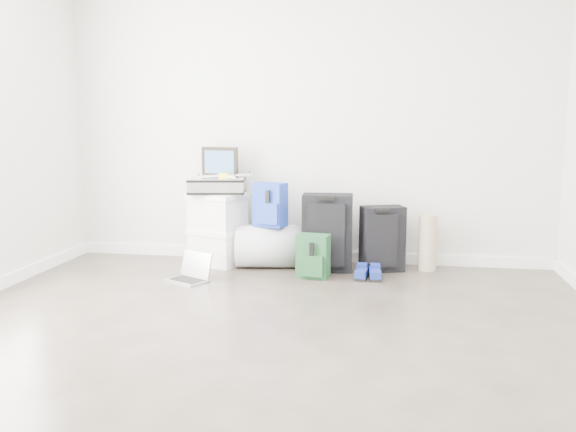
% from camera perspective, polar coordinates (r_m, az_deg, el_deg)
% --- Properties ---
extents(ground, '(5.00, 5.00, 0.00)m').
position_cam_1_polar(ground, '(3.47, -3.94, -13.42)').
color(ground, '#312A24').
rests_on(ground, ground).
extents(room_envelope, '(4.52, 5.02, 2.71)m').
position_cam_1_polar(room_envelope, '(3.25, -4.20, 16.05)').
color(room_envelope, silver).
rests_on(room_envelope, ground).
extents(boxes_stack, '(0.56, 0.51, 0.66)m').
position_cam_1_polar(boxes_stack, '(5.64, -6.58, -1.18)').
color(boxes_stack, white).
rests_on(boxes_stack, ground).
extents(briefcase, '(0.55, 0.44, 0.14)m').
position_cam_1_polar(briefcase, '(5.59, -6.65, 2.85)').
color(briefcase, '#B2B2B7').
rests_on(briefcase, boxes_stack).
extents(painting, '(0.36, 0.10, 0.27)m').
position_cam_1_polar(painting, '(5.66, -6.42, 5.05)').
color(painting, black).
rests_on(painting, briefcase).
extents(drone, '(0.42, 0.42, 0.05)m').
position_cam_1_polar(drone, '(5.54, -5.93, 3.78)').
color(drone, gold).
rests_on(drone, briefcase).
extents(duffel_bag, '(0.66, 0.46, 0.38)m').
position_cam_1_polar(duffel_bag, '(5.51, -1.63, -2.86)').
color(duffel_bag, '#999CA1').
rests_on(duffel_bag, ground).
extents(blue_backpack, '(0.32, 0.27, 0.39)m').
position_cam_1_polar(blue_backpack, '(5.42, -1.71, 0.99)').
color(blue_backpack, '#174096').
rests_on(blue_backpack, duffel_bag).
extents(large_suitcase, '(0.45, 0.30, 0.68)m').
position_cam_1_polar(large_suitcase, '(5.38, 3.69, -1.56)').
color(large_suitcase, black).
rests_on(large_suitcase, ground).
extents(green_backpack, '(0.29, 0.23, 0.37)m').
position_cam_1_polar(green_backpack, '(5.14, 2.35, -3.86)').
color(green_backpack, '#153B27').
rests_on(green_backpack, ground).
extents(carry_on, '(0.41, 0.34, 0.57)m').
position_cam_1_polar(carry_on, '(5.42, 8.81, -2.12)').
color(carry_on, black).
rests_on(carry_on, ground).
extents(shoes, '(0.23, 0.26, 0.08)m').
position_cam_1_polar(shoes, '(5.19, 7.52, -5.38)').
color(shoes, black).
rests_on(shoes, ground).
extents(rolled_rug, '(0.16, 0.16, 0.50)m').
position_cam_1_polar(rolled_rug, '(5.53, 12.92, -2.44)').
color(rolled_rug, '#9C8E6E').
rests_on(rolled_rug, ground).
extents(laptop, '(0.40, 0.36, 0.23)m').
position_cam_1_polar(laptop, '(5.15, -9.08, -5.37)').
color(laptop, '#BBBBC0').
rests_on(laptop, ground).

